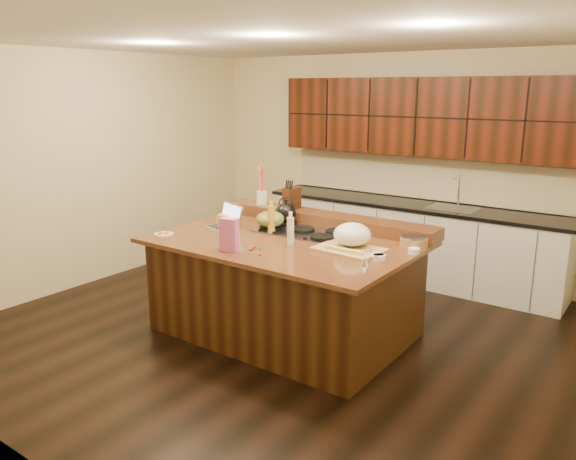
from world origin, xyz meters
The scene contains 31 objects.
room centered at (0.00, 0.00, 1.35)m, with size 5.52×5.02×2.72m.
island centered at (0.00, 0.00, 0.46)m, with size 2.40×1.60×0.92m.
back_ledge centered at (0.00, 0.70, 0.98)m, with size 2.40×0.30×0.12m, color black.
cooktop centered at (0.00, 0.30, 0.94)m, with size 0.92×0.52×0.05m.
back_counter centered at (0.30, 2.23, 0.98)m, with size 3.70×0.66×2.40m.
kettle centered at (-0.30, 0.43, 1.06)m, with size 0.21×0.21×0.19m, color black.
green_bowl centered at (-0.30, 0.17, 1.04)m, with size 0.28×0.28×0.15m, color olive.
laptop centered at (-0.73, 0.01, 0.99)m, with size 0.42×0.37×0.24m.
oil_bottle centered at (-0.23, 0.09, 1.06)m, with size 0.07×0.07×0.27m, color gold.
vinegar_bottle centered at (0.15, -0.12, 1.04)m, with size 0.06×0.06×0.25m, color silver.
wooden_tray centered at (0.65, 0.08, 1.02)m, with size 0.59×0.47×0.23m.
ramekin_a centered at (1.00, -0.07, 0.94)m, with size 0.10×0.10×0.04m, color white.
ramekin_b centered at (1.15, 0.28, 0.94)m, with size 0.10×0.10×0.04m, color white.
ramekin_c centered at (0.98, -0.06, 0.94)m, with size 0.10×0.10×0.04m, color white.
strainer_bowl centered at (1.08, 0.43, 0.97)m, with size 0.24×0.24×0.09m, color #996B3F.
kitchen_timer centered at (0.98, -0.27, 0.96)m, with size 0.08×0.08×0.07m, color silver.
pink_bag centered at (-0.16, -0.58, 1.06)m, with size 0.15×0.08×0.29m, color #C85E9E.
candy_plate centered at (-1.04, -0.53, 0.93)m, with size 0.18×0.18×0.01m, color white.
package_box centered at (-0.75, -0.02, 0.99)m, with size 0.10×0.07×0.14m, color gold.
utensil_crock centered at (-0.82, 0.70, 1.11)m, with size 0.12×0.12×0.14m, color white.
knife_block centered at (-0.42, 0.70, 1.15)m, with size 0.11×0.18×0.22m, color black.
gumdrop_0 centered at (-0.05, -0.38, 0.93)m, with size 0.02×0.02×0.02m, color red.
gumdrop_1 centered at (0.01, -0.39, 0.93)m, with size 0.02×0.02×0.02m, color #198C26.
gumdrop_2 centered at (-0.03, -0.43, 0.93)m, with size 0.02×0.02×0.02m, color red.
gumdrop_3 centered at (-0.06, -0.38, 0.93)m, with size 0.02×0.02×0.02m, color #198C26.
gumdrop_4 centered at (-0.26, -0.56, 0.93)m, with size 0.02×0.02×0.02m, color red.
gumdrop_5 centered at (-0.03, -0.47, 0.93)m, with size 0.02×0.02×0.02m, color #198C26.
gumdrop_6 centered at (0.13, -0.54, 0.93)m, with size 0.02×0.02×0.02m, color red.
gumdrop_7 centered at (-0.27, -0.59, 0.93)m, with size 0.02×0.02×0.02m, color #198C26.
gumdrop_8 centered at (-0.13, -0.60, 0.93)m, with size 0.02×0.02×0.02m, color red.
gumdrop_9 centered at (-0.02, -0.47, 0.93)m, with size 0.02×0.02×0.02m, color #198C26.
Camera 1 is at (2.94, -4.04, 2.28)m, focal length 35.00 mm.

